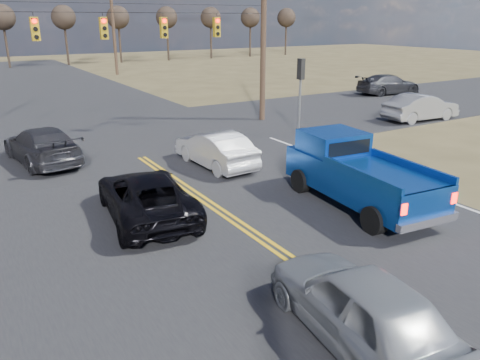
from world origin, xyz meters
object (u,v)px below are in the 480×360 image
pickup_truck (356,173)px  silver_suv (361,306)px  black_suv (146,196)px  cross_car_east_near (421,107)px  dgrey_car_queue (42,145)px  cross_car_east_far (389,84)px  white_car_queue (215,149)px

pickup_truck → silver_suv: 7.04m
silver_suv → black_suv: silver_suv is taller
cross_car_east_near → pickup_truck: bearing=125.0°
dgrey_car_queue → black_suv: bearing=94.7°
pickup_truck → dgrey_car_queue: pickup_truck is taller
silver_suv → dgrey_car_queue: (-2.93, 15.26, -0.01)m
black_suv → cross_car_east_far: 28.61m
silver_suv → cross_car_east_near: size_ratio=0.93×
dgrey_car_queue → cross_car_east_near: bearing=165.7°
silver_suv → pickup_truck: bearing=-126.5°
black_suv → cross_car_east_near: bearing=-157.3°
white_car_queue → cross_car_east_far: 23.22m
black_suv → white_car_queue: (4.28, 3.51, 0.02)m
cross_car_east_near → white_car_queue: bearing=100.7°
black_suv → cross_car_east_far: cross_car_east_far is taller
silver_suv → black_suv: bearing=-73.0°
silver_suv → cross_car_east_far: bearing=-131.8°
white_car_queue → cross_car_east_far: cross_car_east_far is taller
silver_suv → black_suv: 7.66m
black_suv → dgrey_car_queue: dgrey_car_queue is taller
black_suv → cross_car_east_far: size_ratio=0.94×
black_suv → cross_car_east_near: cross_car_east_near is taller
silver_suv → cross_car_east_near: (17.71, 12.76, 0.03)m
silver_suv → white_car_queue: bearing=-97.8°
pickup_truck → black_suv: size_ratio=1.18×
white_car_queue → cross_car_east_near: size_ratio=0.92×
silver_suv → white_car_queue: size_ratio=1.02×
dgrey_car_queue → cross_car_east_far: 27.55m
silver_suv → cross_car_east_far: 31.83m
silver_suv → white_car_queue: silver_suv is taller
silver_suv → cross_car_east_near: bearing=-136.9°
cross_car_east_far → white_car_queue: bearing=122.1°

